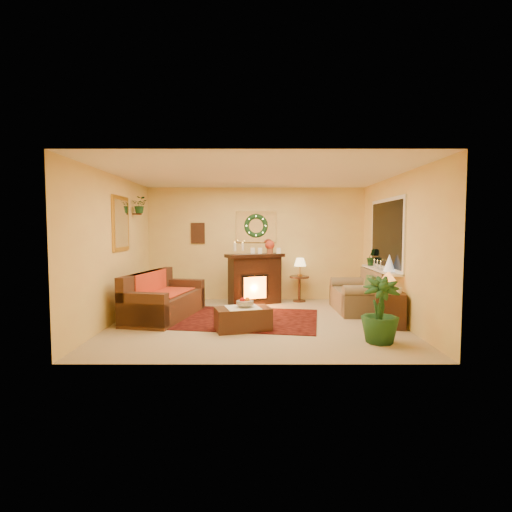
{
  "coord_description": "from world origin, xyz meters",
  "views": [
    {
      "loc": [
        0.0,
        -7.03,
        1.67
      ],
      "look_at": [
        0.0,
        0.35,
        1.15
      ],
      "focal_mm": 28.0,
      "sensor_mm": 36.0,
      "label": 1
    }
  ],
  "objects_px": {
    "fireplace": "(255,279)",
    "coffee_table": "(243,317)",
    "sofa": "(165,294)",
    "loveseat": "(357,290)",
    "end_table_square": "(390,311)",
    "side_table_round": "(299,287)"
  },
  "relations": [
    {
      "from": "fireplace",
      "to": "coffee_table",
      "type": "bearing_deg",
      "value": -119.42
    },
    {
      "from": "fireplace",
      "to": "coffee_table",
      "type": "height_order",
      "value": "fireplace"
    },
    {
      "from": "sofa",
      "to": "loveseat",
      "type": "height_order",
      "value": "sofa"
    },
    {
      "from": "side_table_round",
      "to": "end_table_square",
      "type": "distance_m",
      "value": 2.67
    },
    {
      "from": "end_table_square",
      "to": "coffee_table",
      "type": "relative_size",
      "value": 0.67
    },
    {
      "from": "sofa",
      "to": "loveseat",
      "type": "distance_m",
      "value": 3.76
    },
    {
      "from": "loveseat",
      "to": "coffee_table",
      "type": "distance_m",
      "value": 2.7
    },
    {
      "from": "side_table_round",
      "to": "loveseat",
      "type": "bearing_deg",
      "value": -45.34
    },
    {
      "from": "loveseat",
      "to": "coffee_table",
      "type": "relative_size",
      "value": 1.63
    },
    {
      "from": "coffee_table",
      "to": "loveseat",
      "type": "bearing_deg",
      "value": 17.96
    },
    {
      "from": "sofa",
      "to": "fireplace",
      "type": "distance_m",
      "value": 2.13
    },
    {
      "from": "loveseat",
      "to": "side_table_round",
      "type": "relative_size",
      "value": 2.47
    },
    {
      "from": "sofa",
      "to": "end_table_square",
      "type": "relative_size",
      "value": 3.36
    },
    {
      "from": "end_table_square",
      "to": "fireplace",
      "type": "bearing_deg",
      "value": 138.09
    },
    {
      "from": "fireplace",
      "to": "side_table_round",
      "type": "bearing_deg",
      "value": -8.62
    },
    {
      "from": "loveseat",
      "to": "coffee_table",
      "type": "height_order",
      "value": "loveseat"
    },
    {
      "from": "sofa",
      "to": "coffee_table",
      "type": "height_order",
      "value": "sofa"
    },
    {
      "from": "fireplace",
      "to": "loveseat",
      "type": "distance_m",
      "value": 2.19
    },
    {
      "from": "loveseat",
      "to": "side_table_round",
      "type": "xyz_separation_m",
      "value": [
        -1.04,
        1.05,
        -0.09
      ]
    },
    {
      "from": "sofa",
      "to": "fireplace",
      "type": "relative_size",
      "value": 1.75
    },
    {
      "from": "loveseat",
      "to": "end_table_square",
      "type": "relative_size",
      "value": 2.44
    },
    {
      "from": "sofa",
      "to": "coffee_table",
      "type": "distance_m",
      "value": 1.78
    }
  ]
}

